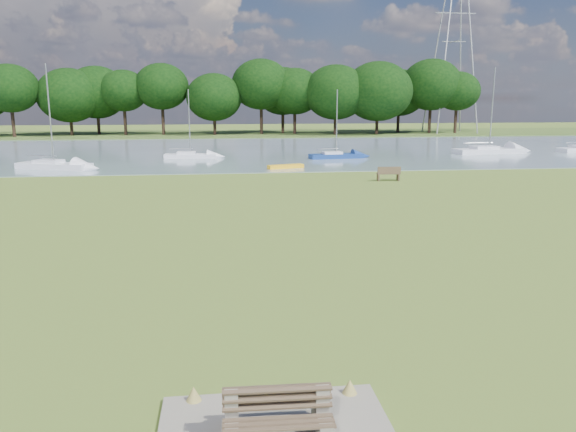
{
  "coord_description": "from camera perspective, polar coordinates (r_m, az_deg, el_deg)",
  "views": [
    {
      "loc": [
        -0.9,
        -22.78,
        5.91
      ],
      "look_at": [
        1.68,
        -2.0,
        1.51
      ],
      "focal_mm": 35.0,
      "sensor_mm": 36.0,
      "label": 1
    }
  ],
  "objects": [
    {
      "name": "river",
      "position": [
        65.05,
        -6.3,
        6.58
      ],
      "size": [
        220.0,
        40.0,
        0.1
      ],
      "primitive_type": "cube",
      "color": "gray",
      "rests_on": "ground"
    },
    {
      "name": "riverbank_bench",
      "position": [
        41.6,
        10.18,
        4.25
      ],
      "size": [
        1.74,
        0.58,
        1.06
      ],
      "rotation": [
        0.0,
        0.0,
        -0.04
      ],
      "color": "brown",
      "rests_on": "ground"
    },
    {
      "name": "sailboat_6",
      "position": [
        57.25,
        -9.94,
        6.21
      ],
      "size": [
        5.21,
        1.78,
        6.73
      ],
      "rotation": [
        0.0,
        0.0,
        -0.07
      ],
      "color": "silver",
      "rests_on": "river"
    },
    {
      "name": "ground",
      "position": [
        23.55,
        -4.67,
        -2.71
      ],
      "size": [
        220.0,
        220.0,
        0.0
      ],
      "primitive_type": "plane",
      "color": "olive"
    },
    {
      "name": "sailboat_2",
      "position": [
        56.41,
        4.86,
        6.27
      ],
      "size": [
        5.52,
        2.18,
        6.71
      ],
      "rotation": [
        0.0,
        0.0,
        0.13
      ],
      "color": "navy",
      "rests_on": "river"
    },
    {
      "name": "tree_line",
      "position": [
        91.58,
        -14.97,
        12.32
      ],
      "size": [
        117.82,
        10.06,
        12.17
      ],
      "color": "black",
      "rests_on": "far_bank"
    },
    {
      "name": "bench_pair",
      "position": [
        10.34,
        -1.1,
        -19.58
      ],
      "size": [
        1.92,
        1.16,
        1.02
      ],
      "rotation": [
        0.0,
        0.0,
        -0.03
      ],
      "color": "gray",
      "rests_on": "concrete_pad"
    },
    {
      "name": "pylon",
      "position": [
        101.73,
        16.68,
        19.32
      ],
      "size": [
        6.98,
        4.89,
        31.87
      ],
      "color": "#9E9E9F",
      "rests_on": "far_bank"
    },
    {
      "name": "sailboat_5",
      "position": [
        65.01,
        19.7,
        6.43
      ],
      "size": [
        8.08,
        3.23,
        9.05
      ],
      "rotation": [
        0.0,
        0.0,
        0.13
      ],
      "color": "silver",
      "rests_on": "river"
    },
    {
      "name": "far_bank",
      "position": [
        94.96,
        -6.59,
        8.22
      ],
      "size": [
        220.0,
        20.0,
        0.4
      ],
      "primitive_type": "cube",
      "color": "#4C6626",
      "rests_on": "ground"
    },
    {
      "name": "kayak",
      "position": [
        48.12,
        -0.24,
        5.06
      ],
      "size": [
        3.24,
        1.67,
        0.32
      ],
      "primitive_type": "cube",
      "rotation": [
        0.0,
        0.0,
        0.31
      ],
      "color": "yellow",
      "rests_on": "river"
    },
    {
      "name": "sailboat_3",
      "position": [
        51.78,
        -22.75,
        4.96
      ],
      "size": [
        6.69,
        4.13,
        8.68
      ],
      "rotation": [
        0.0,
        0.0,
        -0.39
      ],
      "color": "silver",
      "rests_on": "river"
    }
  ]
}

